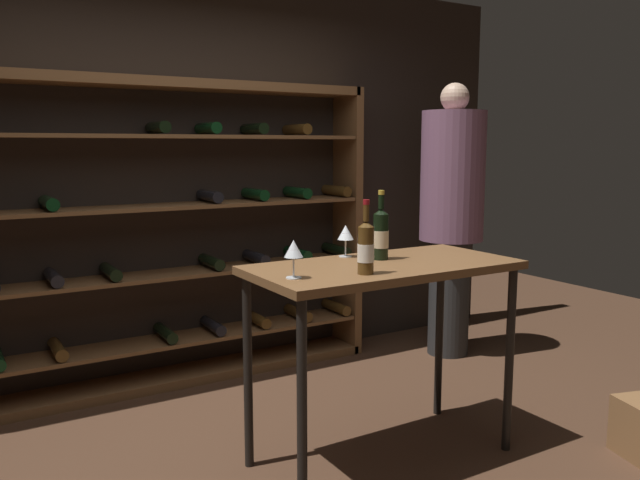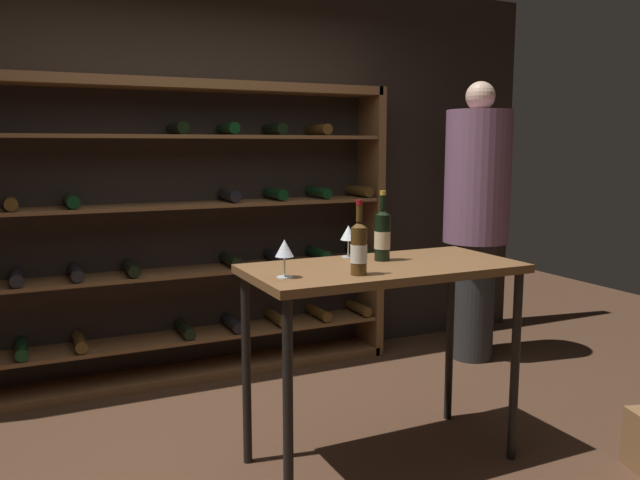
{
  "view_description": "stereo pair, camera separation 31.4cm",
  "coord_description": "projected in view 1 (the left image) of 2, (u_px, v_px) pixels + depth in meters",
  "views": [
    {
      "loc": [
        -1.36,
        -2.46,
        1.56
      ],
      "look_at": [
        0.24,
        0.2,
        1.1
      ],
      "focal_mm": 36.22,
      "sensor_mm": 36.0,
      "label": 1
    },
    {
      "loc": [
        -1.09,
        -2.61,
        1.56
      ],
      "look_at": [
        0.24,
        0.2,
        1.1
      ],
      "focal_mm": 36.22,
      "sensor_mm": 36.0,
      "label": 2
    }
  ],
  "objects": [
    {
      "name": "back_wall",
      "position": [
        168.0,
        175.0,
        4.32
      ],
      "size": [
        5.53,
        0.1,
        2.73
      ],
      "primitive_type": "cube",
      "color": "black",
      "rests_on": "ground"
    },
    {
      "name": "tasting_table",
      "position": [
        383.0,
        286.0,
        3.13
      ],
      "size": [
        1.31,
        0.63,
        1.0
      ],
      "color": "brown",
      "rests_on": "ground"
    },
    {
      "name": "wine_glass_stemmed_right",
      "position": [
        346.0,
        234.0,
        3.28
      ],
      "size": [
        0.08,
        0.08,
        0.16
      ],
      "color": "silver",
      "rests_on": "tasting_table"
    },
    {
      "name": "wine_glass_stemmed_center",
      "position": [
        294.0,
        250.0,
        2.75
      ],
      "size": [
        0.08,
        0.08,
        0.17
      ],
      "color": "silver",
      "rests_on": "tasting_table"
    },
    {
      "name": "wine_bottle_black_capsule",
      "position": [
        381.0,
        234.0,
        3.21
      ],
      "size": [
        0.08,
        0.08,
        0.35
      ],
      "color": "black",
      "rests_on": "tasting_table"
    },
    {
      "name": "wine_rack",
      "position": [
        137.0,
        240.0,
        4.06
      ],
      "size": [
        3.25,
        0.32,
        1.97
      ],
      "color": "brown",
      "rests_on": "ground"
    },
    {
      "name": "wine_bottle_gold_foil",
      "position": [
        366.0,
        247.0,
        2.84
      ],
      "size": [
        0.07,
        0.07,
        0.33
      ],
      "color": "#4C3314",
      "rests_on": "tasting_table"
    },
    {
      "name": "person_bystander_dark_jacket",
      "position": [
        452.0,
        207.0,
        4.74
      ],
      "size": [
        0.46,
        0.46,
        2.01
      ],
      "rotation": [
        0.0,
        0.0,
        3.09
      ],
      "color": "#282828",
      "rests_on": "ground"
    }
  ]
}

